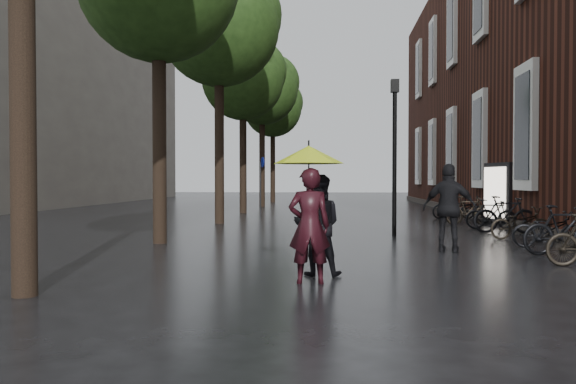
# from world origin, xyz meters

# --- Properties ---
(ground) EXTENTS (120.00, 120.00, 0.00)m
(ground) POSITION_xyz_m (0.00, 0.00, 0.00)
(ground) COLOR black
(brick_building) EXTENTS (10.20, 33.20, 12.00)m
(brick_building) POSITION_xyz_m (10.47, 19.46, 5.99)
(brick_building) COLOR #38160F
(brick_building) RESTS_ON ground
(street_trees) EXTENTS (4.33, 34.03, 8.91)m
(street_trees) POSITION_xyz_m (-3.99, 15.91, 6.34)
(street_trees) COLOR black
(street_trees) RESTS_ON ground
(person_burgundy) EXTENTS (0.65, 0.46, 1.68)m
(person_burgundy) POSITION_xyz_m (-0.37, 2.19, 0.84)
(person_burgundy) COLOR black
(person_burgundy) RESTS_ON ground
(person_black) EXTENTS (0.80, 0.64, 1.59)m
(person_black) POSITION_xyz_m (-0.27, 2.87, 0.79)
(person_black) COLOR black
(person_black) RESTS_ON ground
(lime_umbrella) EXTENTS (1.06, 1.06, 1.57)m
(lime_umbrella) POSITION_xyz_m (-0.39, 2.50, 1.88)
(lime_umbrella) COLOR black
(lime_umbrella) RESTS_ON ground
(pedestrian_walking) EXTENTS (1.16, 0.73, 1.84)m
(pedestrian_walking) POSITION_xyz_m (2.38, 5.93, 0.92)
(pedestrian_walking) COLOR black
(pedestrian_walking) RESTS_ON ground
(parked_bicycles) EXTENTS (2.01, 12.47, 1.05)m
(parked_bicycles) POSITION_xyz_m (4.62, 10.40, 0.46)
(parked_bicycles) COLOR black
(parked_bicycles) RESTS_ON ground
(ad_lightbox) EXTENTS (0.31, 1.36, 2.05)m
(ad_lightbox) POSITION_xyz_m (5.30, 12.52, 1.03)
(ad_lightbox) COLOR black
(ad_lightbox) RESTS_ON ground
(lamp_post) EXTENTS (0.22, 0.22, 4.18)m
(lamp_post) POSITION_xyz_m (1.62, 9.28, 2.54)
(lamp_post) COLOR black
(lamp_post) RESTS_ON ground
(cycle_sign) EXTENTS (0.13, 0.45, 2.48)m
(cycle_sign) POSITION_xyz_m (-3.11, 18.12, 1.64)
(cycle_sign) COLOR #262628
(cycle_sign) RESTS_ON ground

